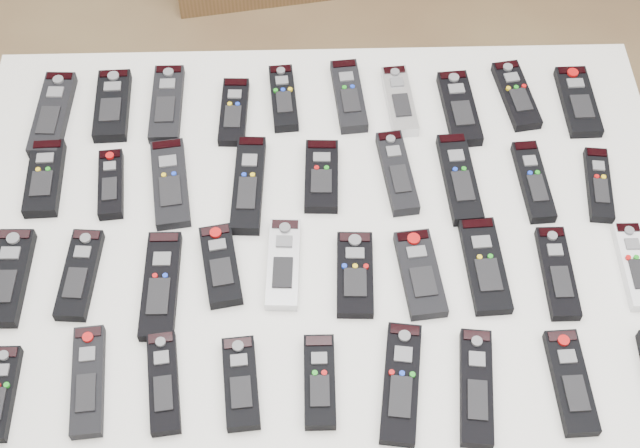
{
  "coord_description": "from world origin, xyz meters",
  "views": [
    {
      "loc": [
        -0.03,
        -0.77,
        2.06
      ],
      "look_at": [
        -0.01,
        0.1,
        0.8
      ],
      "focal_mm": 50.0,
      "sensor_mm": 36.0,
      "label": 1
    }
  ],
  "objects_px": {
    "remote_22": "(221,265)",
    "remote_31": "(164,382)",
    "remote_19": "(8,277)",
    "remote_16": "(459,179)",
    "remote_5": "(349,96)",
    "remote_25": "(420,274)",
    "remote_6": "(399,101)",
    "remote_13": "(248,185)",
    "remote_14": "(322,176)",
    "remote_23": "(283,264)",
    "remote_36": "(571,382)",
    "remote_1": "(112,105)",
    "remote_26": "(485,266)",
    "remote_9": "(578,102)",
    "remote_20": "(80,274)",
    "remote_10": "(45,178)",
    "remote_12": "(170,183)",
    "table": "(320,249)",
    "remote_0": "(53,114)",
    "remote_4": "(283,98)",
    "remote_15": "(397,173)",
    "remote_27": "(558,273)",
    "remote_11": "(111,184)",
    "remote_28": "(635,266)",
    "remote_21": "(161,285)",
    "remote_32": "(241,383)",
    "remote_7": "(459,108)",
    "remote_18": "(599,185)",
    "remote_35": "(476,387)",
    "remote_30": "(88,381)",
    "remote_17": "(533,181)",
    "remote_33": "(320,381)",
    "remote_3": "(234,112)",
    "remote_8": "(516,95)",
    "remote_2": "(167,104)",
    "remote_34": "(401,383)",
    "remote_24": "(355,274)"
  },
  "relations": [
    {
      "from": "remote_4",
      "to": "remote_26",
      "type": "distance_m",
      "value": 0.51
    },
    {
      "from": "remote_25",
      "to": "remote_35",
      "type": "relative_size",
      "value": 0.86
    },
    {
      "from": "remote_4",
      "to": "remote_33",
      "type": "height_order",
      "value": "same"
    },
    {
      "from": "remote_0",
      "to": "remote_21",
      "type": "distance_m",
      "value": 0.44
    },
    {
      "from": "remote_24",
      "to": "remote_35",
      "type": "height_order",
      "value": "remote_35"
    },
    {
      "from": "remote_0",
      "to": "remote_33",
      "type": "xyz_separation_m",
      "value": [
        0.49,
        -0.56,
        0.0
      ]
    },
    {
      "from": "remote_2",
      "to": "remote_16",
      "type": "distance_m",
      "value": 0.57
    },
    {
      "from": "table",
      "to": "remote_23",
      "type": "height_order",
      "value": "remote_23"
    },
    {
      "from": "remote_17",
      "to": "remote_20",
      "type": "bearing_deg",
      "value": -170.96
    },
    {
      "from": "remote_1",
      "to": "remote_36",
      "type": "xyz_separation_m",
      "value": [
        0.77,
        -0.59,
        -0.0
      ]
    },
    {
      "from": "remote_34",
      "to": "remote_22",
      "type": "bearing_deg",
      "value": 150.41
    },
    {
      "from": "table",
      "to": "remote_14",
      "type": "height_order",
      "value": "remote_14"
    },
    {
      "from": "remote_22",
      "to": "remote_31",
      "type": "xyz_separation_m",
      "value": [
        -0.08,
        -0.21,
        -0.0
      ]
    },
    {
      "from": "remote_28",
      "to": "remote_30",
      "type": "relative_size",
      "value": 0.91
    },
    {
      "from": "remote_9",
      "to": "remote_18",
      "type": "relative_size",
      "value": 1.07
    },
    {
      "from": "remote_3",
      "to": "remote_6",
      "type": "bearing_deg",
      "value": 5.35
    },
    {
      "from": "remote_8",
      "to": "remote_28",
      "type": "height_order",
      "value": "same"
    },
    {
      "from": "remote_19",
      "to": "remote_16",
      "type": "bearing_deg",
      "value": 14.83
    },
    {
      "from": "remote_6",
      "to": "remote_13",
      "type": "distance_m",
      "value": 0.34
    },
    {
      "from": "remote_16",
      "to": "remote_21",
      "type": "xyz_separation_m",
      "value": [
        -0.52,
        -0.21,
        -0.0
      ]
    },
    {
      "from": "remote_0",
      "to": "remote_22",
      "type": "height_order",
      "value": "same"
    },
    {
      "from": "remote_0",
      "to": "remote_32",
      "type": "xyz_separation_m",
      "value": [
        0.37,
        -0.56,
        0.0
      ]
    },
    {
      "from": "remote_18",
      "to": "remote_33",
      "type": "bearing_deg",
      "value": -137.64
    },
    {
      "from": "remote_11",
      "to": "remote_26",
      "type": "bearing_deg",
      "value": -21.69
    },
    {
      "from": "remote_23",
      "to": "remote_36",
      "type": "bearing_deg",
      "value": -24.45
    },
    {
      "from": "remote_11",
      "to": "remote_28",
      "type": "bearing_deg",
      "value": -17.74
    },
    {
      "from": "remote_3",
      "to": "remote_25",
      "type": "distance_m",
      "value": 0.49
    },
    {
      "from": "remote_36",
      "to": "remote_30",
      "type": "bearing_deg",
      "value": 176.26
    },
    {
      "from": "remote_17",
      "to": "remote_36",
      "type": "height_order",
      "value": "same"
    },
    {
      "from": "remote_18",
      "to": "remote_22",
      "type": "distance_m",
      "value": 0.68
    },
    {
      "from": "remote_9",
      "to": "remote_20",
      "type": "xyz_separation_m",
      "value": [
        -0.9,
        -0.36,
        0.0
      ]
    },
    {
      "from": "remote_11",
      "to": "remote_33",
      "type": "xyz_separation_m",
      "value": [
        0.36,
        -0.39,
        0.0
      ]
    },
    {
      "from": "remote_15",
      "to": "remote_27",
      "type": "xyz_separation_m",
      "value": [
        0.25,
        -0.22,
        -0.0
      ]
    },
    {
      "from": "remote_4",
      "to": "remote_18",
      "type": "bearing_deg",
      "value": -25.82
    },
    {
      "from": "remote_1",
      "to": "remote_26",
      "type": "xyz_separation_m",
      "value": [
        0.66,
        -0.37,
        -0.0
      ]
    },
    {
      "from": "remote_19",
      "to": "remote_17",
      "type": "bearing_deg",
      "value": 12.36
    },
    {
      "from": "remote_18",
      "to": "remote_31",
      "type": "height_order",
      "value": "remote_31"
    },
    {
      "from": "remote_7",
      "to": "remote_19",
      "type": "distance_m",
      "value": 0.87
    },
    {
      "from": "remote_5",
      "to": "remote_25",
      "type": "xyz_separation_m",
      "value": [
        0.1,
        -0.4,
        -0.0
      ]
    },
    {
      "from": "remote_10",
      "to": "remote_12",
      "type": "bearing_deg",
      "value": -6.1
    },
    {
      "from": "remote_12",
      "to": "remote_32",
      "type": "height_order",
      "value": "remote_32"
    },
    {
      "from": "remote_14",
      "to": "remote_25",
      "type": "xyz_separation_m",
      "value": [
        0.16,
        -0.21,
        0.0
      ]
    },
    {
      "from": "table",
      "to": "remote_16",
      "type": "bearing_deg",
      "value": 21.28
    },
    {
      "from": "remote_0",
      "to": "remote_4",
      "type": "bearing_deg",
      "value": 6.6
    },
    {
      "from": "remote_28",
      "to": "remote_31",
      "type": "relative_size",
      "value": 0.98
    },
    {
      "from": "table",
      "to": "remote_30",
      "type": "relative_size",
      "value": 6.94
    },
    {
      "from": "remote_6",
      "to": "remote_31",
      "type": "height_order",
      "value": "remote_6"
    },
    {
      "from": "remote_3",
      "to": "remote_23",
      "type": "xyz_separation_m",
      "value": [
        0.09,
        -0.34,
        0.0
      ]
    },
    {
      "from": "remote_0",
      "to": "remote_18",
      "type": "height_order",
      "value": "remote_0"
    },
    {
      "from": "remote_19",
      "to": "remote_36",
      "type": "distance_m",
      "value": 0.92
    }
  ]
}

